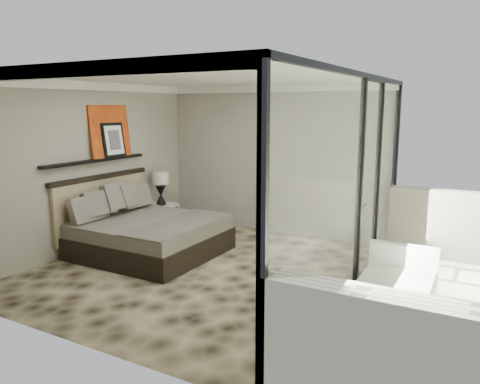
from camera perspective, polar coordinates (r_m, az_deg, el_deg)
The scene contains 13 objects.
floor at distance 7.14m, azimuth -4.75°, elevation -9.30°, with size 5.00×5.00×0.00m, color black.
ceiling at distance 6.73m, azimuth -5.12°, elevation 13.66°, with size 4.50×5.00×0.02m, color silver.
back_wall at distance 8.95m, azimuth 4.08°, elevation 3.94°, with size 4.50×0.02×2.80m, color gray.
left_wall at distance 8.26m, azimuth -17.92°, elevation 2.92°, with size 0.02×5.00×2.80m, color gray.
glass_wall at distance 5.85m, azimuth 13.63°, elevation 0.25°, with size 0.08×5.00×2.80m, color white.
terrace_slab at distance 6.08m, azimuth 27.21°, elevation -14.71°, with size 3.00×5.00×0.12m, color #BDB8A1.
picture_ledge at distance 8.27m, azimuth -17.17°, elevation 3.67°, with size 0.12×2.20×0.05m, color black.
bed at distance 7.92m, azimuth -11.46°, elevation -4.84°, with size 2.15×2.08×1.19m.
nightstand at distance 9.34m, azimuth -9.57°, elevation -3.04°, with size 0.51×0.51×0.51m, color black.
table_lamp at distance 9.22m, azimuth -9.67°, elevation 1.05°, with size 0.35×0.35×0.64m.
abstract_canvas at distance 8.50m, azimuth -15.57°, elevation 7.14°, with size 0.04×0.90×0.90m, color #B95A0F.
framed_print at distance 8.49m, azimuth -15.17°, elevation 6.14°, with size 0.03×0.50×0.60m, color black.
lounger at distance 5.80m, azimuth 17.98°, elevation -12.36°, with size 0.89×1.73×0.67m.
Camera 1 is at (3.79, -5.56, 2.40)m, focal length 35.00 mm.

